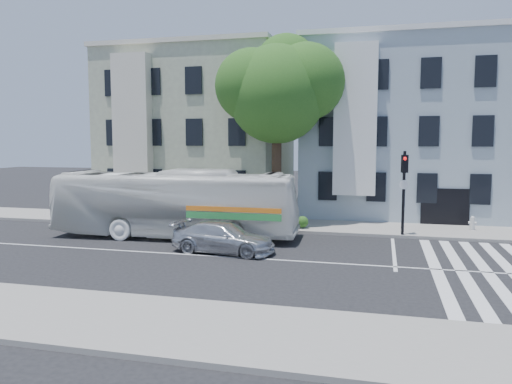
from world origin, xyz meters
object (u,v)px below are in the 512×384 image
(bus, at_px, (175,204))
(fire_hydrant, at_px, (472,223))
(sedan, at_px, (223,238))
(traffic_signal, at_px, (404,182))

(bus, distance_m, fire_hydrant, 15.67)
(sedan, height_order, traffic_signal, traffic_signal)
(fire_hydrant, bearing_deg, sedan, -145.71)
(bus, distance_m, sedan, 4.49)
(bus, xyz_separation_m, sedan, (3.42, -2.72, -1.05))
(sedan, distance_m, fire_hydrant, 13.77)
(sedan, bearing_deg, bus, 57.90)
(traffic_signal, bearing_deg, fire_hydrant, 8.88)
(bus, relative_size, fire_hydrant, 16.63)
(bus, relative_size, sedan, 2.70)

